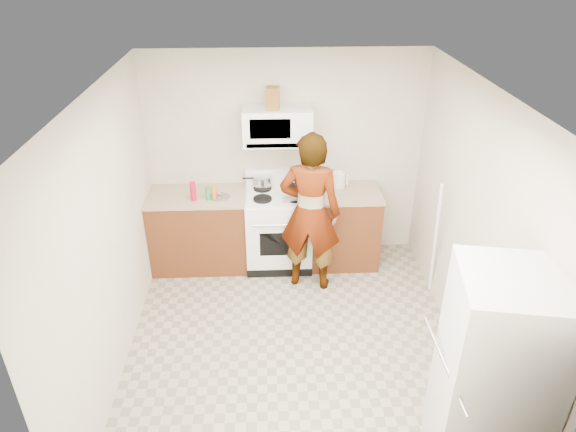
{
  "coord_description": "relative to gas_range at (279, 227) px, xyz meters",
  "views": [
    {
      "loc": [
        -0.23,
        -3.81,
        3.54
      ],
      "look_at": [
        -0.03,
        0.55,
        1.15
      ],
      "focal_mm": 32.0,
      "sensor_mm": 36.0,
      "label": 1
    }
  ],
  "objects": [
    {
      "name": "floor",
      "position": [
        0.1,
        -1.48,
        -0.49
      ],
      "size": [
        3.6,
        3.6,
        0.0
      ],
      "primitive_type": "plane",
      "color": "gray",
      "rests_on": "ground"
    },
    {
      "name": "back_wall",
      "position": [
        0.1,
        0.31,
        0.76
      ],
      "size": [
        3.2,
        0.02,
        2.5
      ],
      "primitive_type": "cube",
      "color": "beige",
      "rests_on": "floor"
    },
    {
      "name": "right_wall",
      "position": [
        1.69,
        -1.48,
        0.76
      ],
      "size": [
        0.02,
        3.6,
        2.5
      ],
      "primitive_type": "cube",
      "color": "beige",
      "rests_on": "floor"
    },
    {
      "name": "cabinet_left",
      "position": [
        -0.94,
        0.01,
        -0.04
      ],
      "size": [
        1.12,
        0.62,
        0.9
      ],
      "primitive_type": "cube",
      "color": "#5B2B15",
      "rests_on": "floor"
    },
    {
      "name": "counter_left",
      "position": [
        -0.94,
        0.01,
        0.43
      ],
      "size": [
        1.14,
        0.64,
        0.03
      ],
      "primitive_type": "cube",
      "color": "tan",
      "rests_on": "cabinet_left"
    },
    {
      "name": "cabinet_right",
      "position": [
        0.78,
        0.01,
        -0.04
      ],
      "size": [
        0.8,
        0.62,
        0.9
      ],
      "primitive_type": "cube",
      "color": "#5B2B15",
      "rests_on": "floor"
    },
    {
      "name": "counter_right",
      "position": [
        0.78,
        0.01,
        0.43
      ],
      "size": [
        0.82,
        0.64,
        0.03
      ],
      "primitive_type": "cube",
      "color": "tan",
      "rests_on": "cabinet_right"
    },
    {
      "name": "gas_range",
      "position": [
        0.0,
        0.0,
        0.0
      ],
      "size": [
        0.76,
        0.65,
        1.13
      ],
      "color": "white",
      "rests_on": "floor"
    },
    {
      "name": "microwave",
      "position": [
        0.0,
        0.13,
        1.21
      ],
      "size": [
        0.76,
        0.38,
        0.4
      ],
      "primitive_type": "cube",
      "color": "white",
      "rests_on": "back_wall"
    },
    {
      "name": "person",
      "position": [
        0.33,
        -0.46,
        0.43
      ],
      "size": [
        0.75,
        0.58,
        1.83
      ],
      "primitive_type": "imported",
      "rotation": [
        0.0,
        0.0,
        2.91
      ],
      "color": "tan",
      "rests_on": "floor"
    },
    {
      "name": "fridge",
      "position": [
        1.41,
        -2.8,
        0.36
      ],
      "size": [
        0.82,
        0.82,
        1.7
      ],
      "primitive_type": "cube",
      "rotation": [
        0.0,
        0.0,
        -0.18
      ],
      "color": "beige",
      "rests_on": "floor"
    },
    {
      "name": "kettle",
      "position": [
        0.71,
        0.15,
        0.54
      ],
      "size": [
        0.15,
        0.15,
        0.18
      ],
      "primitive_type": "cylinder",
      "rotation": [
        0.0,
        0.0,
        -0.03
      ],
      "color": "white",
      "rests_on": "counter_right"
    },
    {
      "name": "jug",
      "position": [
        -0.04,
        0.09,
        1.53
      ],
      "size": [
        0.15,
        0.15,
        0.24
      ],
      "primitive_type": "cube",
      "rotation": [
        0.0,
        0.0,
        -0.11
      ],
      "color": "brown",
      "rests_on": "microwave"
    },
    {
      "name": "saucepan",
      "position": [
        -0.18,
        0.18,
        0.53
      ],
      "size": [
        0.25,
        0.25,
        0.12
      ],
      "primitive_type": "cylinder",
      "rotation": [
        0.0,
        0.0,
        0.2
      ],
      "color": "#B7B7BC",
      "rests_on": "gas_range"
    },
    {
      "name": "tray",
      "position": [
        0.17,
        -0.16,
        0.47
      ],
      "size": [
        0.25,
        0.16,
        0.05
      ],
      "primitive_type": "cube",
      "rotation": [
        0.0,
        0.0,
        0.01
      ],
      "color": "white",
      "rests_on": "gas_range"
    },
    {
      "name": "bottle_spray",
      "position": [
        -0.95,
        -0.13,
        0.56
      ],
      "size": [
        0.07,
        0.07,
        0.22
      ],
      "primitive_type": "cylinder",
      "rotation": [
        0.0,
        0.0,
        0.13
      ],
      "color": "#B70D29",
      "rests_on": "counter_left"
    },
    {
      "name": "bottle_hot_sauce",
      "position": [
        -0.73,
        -0.1,
        0.53
      ],
      "size": [
        0.06,
        0.06,
        0.16
      ],
      "primitive_type": "cylinder",
      "rotation": [
        0.0,
        0.0,
        -0.14
      ],
      "color": "orange",
      "rests_on": "counter_left"
    },
    {
      "name": "bottle_green_cap",
      "position": [
        -0.79,
        -0.13,
        0.53
      ],
      "size": [
        0.07,
        0.07,
        0.17
      ],
      "primitive_type": "cylinder",
      "rotation": [
        0.0,
        0.0,
        0.35
      ],
      "color": "#198A3A",
      "rests_on": "counter_left"
    },
    {
      "name": "pot_lid",
      "position": [
        -0.67,
        -0.06,
        0.46
      ],
      "size": [
        0.26,
        0.26,
        0.01
      ],
      "primitive_type": "cylinder",
      "rotation": [
        0.0,
        0.0,
        -0.07
      ],
      "color": "white",
      "rests_on": "counter_left"
    },
    {
      "name": "broom",
      "position": [
        1.62,
        -0.79,
        0.24
      ],
      "size": [
        0.18,
        0.29,
        1.43
      ],
      "primitive_type": "cylinder",
      "rotation": [
        0.14,
        -0.14,
        0.26
      ],
      "color": "white",
      "rests_on": "floor"
    }
  ]
}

